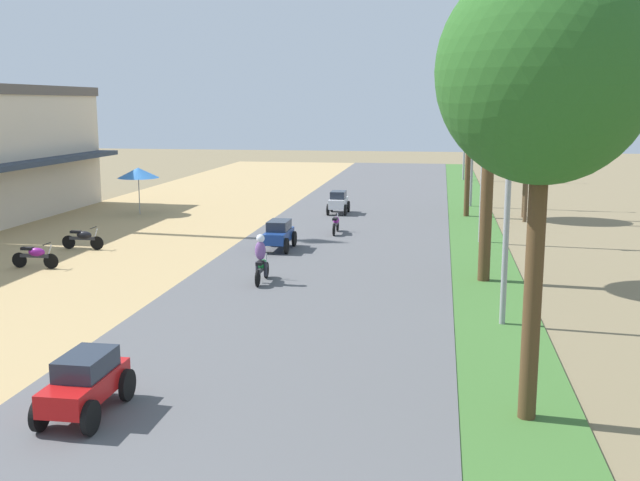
# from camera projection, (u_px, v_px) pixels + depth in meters

# --- Properties ---
(parked_motorbike_sixth) EXTENTS (1.80, 0.54, 0.94)m
(parked_motorbike_sixth) POSITION_uv_depth(u_px,v_px,m) (35.00, 255.00, 27.24)
(parked_motorbike_sixth) COLOR black
(parked_motorbike_sixth) RESTS_ON dirt_shoulder
(parked_motorbike_seventh) EXTENTS (1.80, 0.54, 0.94)m
(parked_motorbike_seventh) POSITION_uv_depth(u_px,v_px,m) (83.00, 238.00, 30.75)
(parked_motorbike_seventh) COLOR black
(parked_motorbike_seventh) RESTS_ON dirt_shoulder
(vendor_umbrella) EXTENTS (2.20, 2.20, 2.52)m
(vendor_umbrella) POSITION_uv_depth(u_px,v_px,m) (138.00, 173.00, 40.19)
(vendor_umbrella) COLOR #99999E
(vendor_umbrella) RESTS_ON dirt_shoulder
(median_tree_nearest) EXTENTS (3.85, 3.85, 8.50)m
(median_tree_nearest) POSITION_uv_depth(u_px,v_px,m) (545.00, 73.00, 13.20)
(median_tree_nearest) COLOR #4C351E
(median_tree_nearest) RESTS_ON median_strip
(median_tree_second) EXTENTS (3.56, 3.56, 8.28)m
(median_tree_second) POSITION_uv_depth(u_px,v_px,m) (491.00, 84.00, 24.28)
(median_tree_second) COLOR #4C351E
(median_tree_second) RESTS_ON median_strip
(median_tree_third) EXTENTS (3.22, 3.22, 8.22)m
(median_tree_third) POSITION_uv_depth(u_px,v_px,m) (470.00, 94.00, 38.77)
(median_tree_third) COLOR #4C351E
(median_tree_third) RESTS_ON median_strip
(streetlamp_near) EXTENTS (3.16, 0.20, 7.91)m
(streetlamp_near) POSITION_uv_depth(u_px,v_px,m) (510.00, 157.00, 19.64)
(streetlamp_near) COLOR gray
(streetlamp_near) RESTS_ON median_strip
(streetlamp_mid) EXTENTS (3.16, 0.20, 8.03)m
(streetlamp_mid) POSITION_uv_depth(u_px,v_px,m) (484.00, 135.00, 31.66)
(streetlamp_mid) COLOR gray
(streetlamp_mid) RESTS_ON median_strip
(streetlamp_far) EXTENTS (3.16, 0.20, 8.25)m
(streetlamp_far) POSITION_uv_depth(u_px,v_px,m) (473.00, 124.00, 42.95)
(streetlamp_far) COLOR gray
(streetlamp_far) RESTS_ON median_strip
(streetlamp_farthest) EXTENTS (3.16, 0.20, 8.49)m
(streetlamp_farthest) POSITION_uv_depth(u_px,v_px,m) (465.00, 117.00, 57.90)
(streetlamp_farthest) COLOR gray
(streetlamp_farthest) RESTS_ON median_strip
(utility_pole_near) EXTENTS (1.80, 0.20, 9.96)m
(utility_pole_near) POSITION_uv_depth(u_px,v_px,m) (530.00, 120.00, 37.44)
(utility_pole_near) COLOR brown
(utility_pole_near) RESTS_ON ground
(utility_pole_far) EXTENTS (1.80, 0.20, 8.91)m
(utility_pole_far) POSITION_uv_depth(u_px,v_px,m) (527.00, 129.00, 39.08)
(utility_pole_far) COLOR brown
(utility_pole_far) RESTS_ON ground
(car_sedan_red) EXTENTS (1.10, 2.26, 1.19)m
(car_sedan_red) POSITION_uv_depth(u_px,v_px,m) (85.00, 381.00, 14.34)
(car_sedan_red) COLOR red
(car_sedan_red) RESTS_ON road_strip
(car_sedan_blue) EXTENTS (1.10, 2.26, 1.19)m
(car_sedan_blue) POSITION_uv_depth(u_px,v_px,m) (279.00, 234.00, 30.60)
(car_sedan_blue) COLOR navy
(car_sedan_blue) RESTS_ON road_strip
(car_hatchback_white) EXTENTS (1.04, 2.00, 1.23)m
(car_hatchback_white) POSITION_uv_depth(u_px,v_px,m) (338.00, 201.00, 40.57)
(car_hatchback_white) COLOR silver
(car_hatchback_white) RESTS_ON road_strip
(motorbike_foreground_rider) EXTENTS (0.54, 1.80, 1.66)m
(motorbike_foreground_rider) POSITION_uv_depth(u_px,v_px,m) (261.00, 260.00, 24.90)
(motorbike_foreground_rider) COLOR black
(motorbike_foreground_rider) RESTS_ON road_strip
(motorbike_ahead_second) EXTENTS (0.54, 1.80, 0.94)m
(motorbike_ahead_second) POSITION_uv_depth(u_px,v_px,m) (336.00, 223.00, 34.43)
(motorbike_ahead_second) COLOR black
(motorbike_ahead_second) RESTS_ON road_strip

